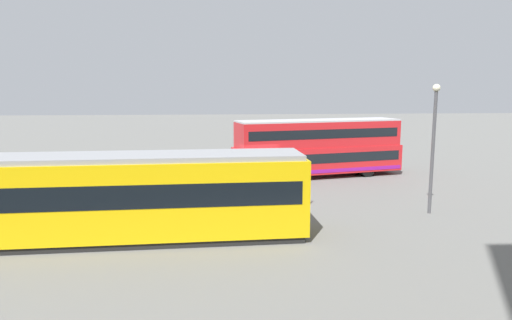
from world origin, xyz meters
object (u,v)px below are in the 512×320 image
at_px(info_sign, 159,173).
at_px(double_decker_bus, 318,148).
at_px(pedestrian_crossing, 239,205).
at_px(street_lamp, 433,138).
at_px(tram_yellow, 104,197).
at_px(pedestrian_near_railing, 150,191).

bearing_deg(info_sign, double_decker_bus, -146.39).
bearing_deg(pedestrian_crossing, street_lamp, -169.89).
relative_size(double_decker_bus, tram_yellow, 0.75).
bearing_deg(pedestrian_near_railing, tram_yellow, 75.87).
height_order(tram_yellow, pedestrian_near_railing, tram_yellow).
height_order(double_decker_bus, pedestrian_crossing, double_decker_bus).
bearing_deg(pedestrian_crossing, double_decker_bus, -117.72).
distance_m(tram_yellow, street_lamp, 15.05).
xyz_separation_m(tram_yellow, pedestrian_crossing, (-5.35, -1.18, -0.77)).
bearing_deg(info_sign, tram_yellow, 76.68).
relative_size(pedestrian_near_railing, info_sign, 0.71).
bearing_deg(tram_yellow, street_lamp, -169.05).
relative_size(tram_yellow, street_lamp, 2.58).
relative_size(pedestrian_crossing, info_sign, 0.74).
height_order(double_decker_bus, info_sign, double_decker_bus).
xyz_separation_m(tram_yellow, street_lamp, (-14.66, -2.84, 1.87)).
xyz_separation_m(double_decker_bus, pedestrian_crossing, (5.97, 11.36, -0.97)).
distance_m(double_decker_bus, street_lamp, 10.39).
height_order(pedestrian_crossing, info_sign, info_sign).
bearing_deg(pedestrian_near_railing, info_sign, -100.89).
distance_m(double_decker_bus, pedestrian_near_railing, 13.06).
relative_size(double_decker_bus, pedestrian_near_railing, 7.03).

